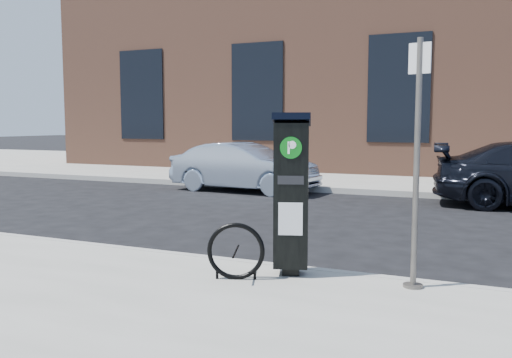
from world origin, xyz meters
The scene contains 9 objects.
ground centered at (0.00, 0.00, 0.00)m, with size 120.00×120.00×0.00m, color black.
sidewalk_far centered at (0.00, 14.00, 0.07)m, with size 60.00×12.00×0.15m, color gray.
curb_near centered at (0.00, -0.02, 0.07)m, with size 60.00×0.12×0.16m, color #9E9B93.
curb_far centered at (0.00, 8.02, 0.07)m, with size 60.00×0.12×0.16m, color #9E9B93.
building centered at (0.00, 17.00, 4.15)m, with size 28.00×10.05×8.25m.
parking_kiosk centered at (0.78, -0.35, 1.10)m, with size 0.52×0.48×1.85m.
sign_pole centered at (2.14, -0.30, 1.44)m, with size 0.23×0.21×2.60m.
bike_rack centered at (0.29, -0.79, 0.46)m, with size 0.62×0.27×0.64m.
car_silver centered at (-3.40, 7.40, 0.67)m, with size 1.42×4.08×1.34m, color #95A6BE.
Camera 1 is at (2.85, -6.09, 1.88)m, focal length 38.00 mm.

